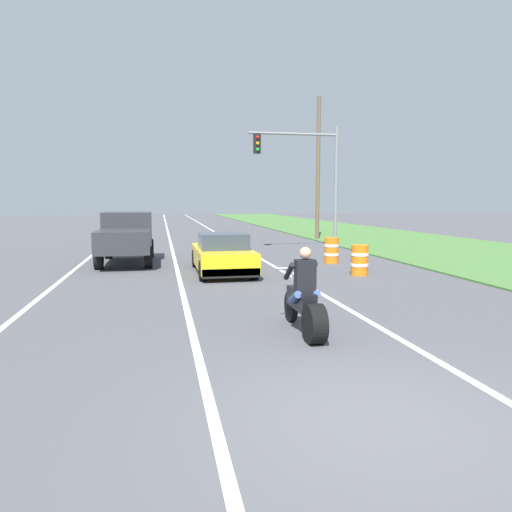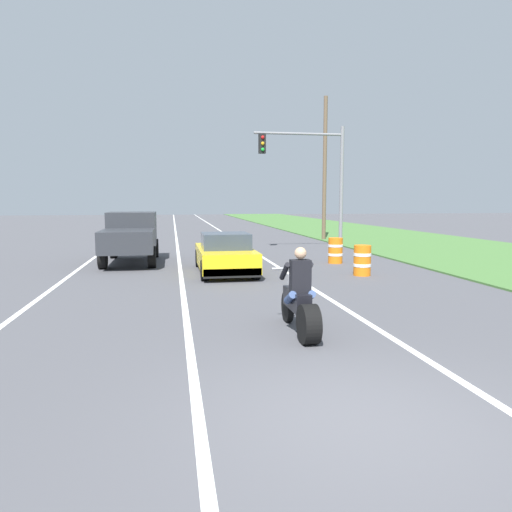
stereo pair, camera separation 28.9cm
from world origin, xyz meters
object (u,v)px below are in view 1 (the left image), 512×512
object	(u,v)px
pickup_truck_left_lane_dark_grey	(126,235)
traffic_light_mast_near	(310,169)
construction_barrel_mid	(331,250)
sports_car_yellow	(223,255)
construction_barrel_nearest	(360,260)
motorcycle_with_rider	(305,303)

from	to	relation	value
pickup_truck_left_lane_dark_grey	traffic_light_mast_near	size ratio (longest dim) A/B	0.80
traffic_light_mast_near	construction_barrel_mid	world-z (taller)	traffic_light_mast_near
sports_car_yellow	construction_barrel_nearest	xyz separation A→B (m)	(4.37, -1.37, -0.13)
motorcycle_with_rider	construction_barrel_mid	distance (m)	10.39
construction_barrel_nearest	pickup_truck_left_lane_dark_grey	bearing A→B (deg)	149.00
construction_barrel_mid	pickup_truck_left_lane_dark_grey	bearing A→B (deg)	169.06
motorcycle_with_rider	sports_car_yellow	distance (m)	7.84
construction_barrel_mid	construction_barrel_nearest	bearing A→B (deg)	-93.08
sports_car_yellow	pickup_truck_left_lane_dark_grey	xyz separation A→B (m)	(-3.38, 3.29, 0.48)
pickup_truck_left_lane_dark_grey	construction_barrel_mid	world-z (taller)	pickup_truck_left_lane_dark_grey
pickup_truck_left_lane_dark_grey	construction_barrel_nearest	bearing A→B (deg)	-31.00
traffic_light_mast_near	construction_barrel_nearest	size ratio (longest dim) A/B	6.00
motorcycle_with_rider	pickup_truck_left_lane_dark_grey	xyz separation A→B (m)	(-3.90, 11.12, 0.51)
construction_barrel_mid	traffic_light_mast_near	bearing A→B (deg)	83.57
motorcycle_with_rider	sports_car_yellow	bearing A→B (deg)	93.82
pickup_truck_left_lane_dark_grey	sports_car_yellow	bearing A→B (deg)	-44.22
motorcycle_with_rider	traffic_light_mast_near	bearing A→B (deg)	72.28
construction_barrel_nearest	traffic_light_mast_near	bearing A→B (deg)	84.92
sports_car_yellow	traffic_light_mast_near	world-z (taller)	traffic_light_mast_near
motorcycle_with_rider	sports_car_yellow	xyz separation A→B (m)	(-0.52, 7.82, 0.04)
traffic_light_mast_near	construction_barrel_mid	size ratio (longest dim) A/B	6.00
pickup_truck_left_lane_dark_grey	traffic_light_mast_near	world-z (taller)	traffic_light_mast_near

